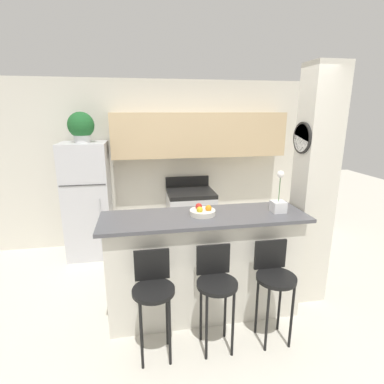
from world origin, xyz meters
name	(u,v)px	position (x,y,z in m)	size (l,w,h in m)	color
ground_plane	(203,311)	(0.00, 0.00, 0.00)	(14.00, 14.00, 0.00)	beige
wall_back	(186,152)	(0.13, 1.92, 1.46)	(5.60, 0.38, 2.55)	silver
pillar_right	(313,189)	(1.22, 0.10, 1.28)	(0.38, 0.32, 2.55)	silver
counter_bar	(204,265)	(0.00, 0.00, 0.55)	(2.04, 0.62, 1.09)	silver
refrigerator	(88,200)	(-1.36, 1.64, 0.83)	(0.63, 0.63, 1.67)	silver
stove_range	(191,219)	(0.15, 1.63, 0.46)	(0.70, 0.66, 1.07)	silver
bar_stool_left	(153,290)	(-0.54, -0.48, 0.63)	(0.36, 0.36, 0.94)	black
bar_stool_mid	(216,284)	(0.00, -0.48, 0.63)	(0.36, 0.36, 0.94)	black
bar_stool_right	(274,278)	(0.54, -0.48, 0.63)	(0.36, 0.36, 0.94)	black
potted_plant_on_fridge	(81,126)	(-1.36, 1.64, 1.89)	(0.35, 0.35, 0.41)	silver
orchid_vase	(278,202)	(0.76, -0.03, 1.20)	(0.13, 0.13, 0.43)	white
fruit_bowl	(202,211)	(-0.02, 0.02, 1.13)	(0.25, 0.25, 0.11)	silver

